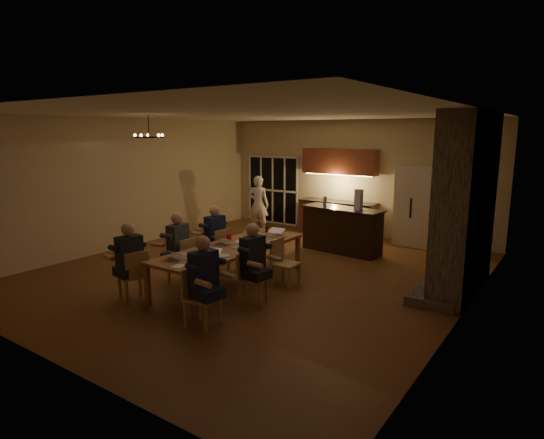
{
  "coord_description": "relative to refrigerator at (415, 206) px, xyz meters",
  "views": [
    {
      "loc": [
        5.38,
        -7.26,
        2.84
      ],
      "look_at": [
        0.15,
        0.3,
        1.08
      ],
      "focal_mm": 30.0,
      "sensor_mm": 36.0,
      "label": 1
    }
  ],
  "objects": [
    {
      "name": "bar_bottle",
      "position": [
        -1.67,
        -1.71,
        0.2
      ],
      "size": [
        0.08,
        0.08,
        0.24
      ],
      "primitive_type": "cylinder",
      "color": "#99999E",
      "rests_on": "bar_island"
    },
    {
      "name": "bar_island",
      "position": [
        -1.21,
        -1.69,
        -0.46
      ],
      "size": [
        2.06,
        0.91,
        1.08
      ],
      "primitive_type": "cube",
      "rotation": [
        0.0,
        0.0,
        -0.12
      ],
      "color": "black",
      "rests_on": "ground"
    },
    {
      "name": "mug_mid",
      "position": [
        -1.67,
        -4.56,
        -0.2
      ],
      "size": [
        0.08,
        0.08,
        0.1
      ],
      "primitive_type": "cylinder",
      "color": "white",
      "rests_on": "dining_table"
    },
    {
      "name": "can_silver",
      "position": [
        -1.79,
        -5.83,
        -0.19
      ],
      "size": [
        0.07,
        0.07,
        0.12
      ],
      "primitive_type": "cylinder",
      "color": "#B2B2B7",
      "rests_on": "dining_table"
    },
    {
      "name": "person_left_far",
      "position": [
        -2.73,
        -4.52,
        -0.31
      ],
      "size": [
        0.65,
        0.65,
        1.38
      ],
      "primitive_type": null,
      "rotation": [
        0.0,
        0.0,
        -1.65
      ],
      "color": "#1B2343",
      "rests_on": "ground"
    },
    {
      "name": "person_left_near",
      "position": [
        -2.67,
        -6.72,
        -0.31
      ],
      "size": [
        0.69,
        0.69,
        1.38
      ],
      "primitive_type": null,
      "rotation": [
        0.0,
        0.0,
        -1.74
      ],
      "color": "#22252C",
      "rests_on": "ground"
    },
    {
      "name": "bar_blender",
      "position": [
        -0.77,
        -1.76,
        0.32
      ],
      "size": [
        0.17,
        0.17,
        0.48
      ],
      "primitive_type": "cube",
      "rotation": [
        0.0,
        0.0,
        -0.12
      ],
      "color": "silver",
      "rests_on": "bar_island"
    },
    {
      "name": "notepad",
      "position": [
        -1.68,
        -6.56,
        -0.24
      ],
      "size": [
        0.2,
        0.25,
        0.01
      ],
      "primitive_type": "cube",
      "rotation": [
        0.0,
        0.0,
        0.18
      ],
      "color": "white",
      "rests_on": "dining_table"
    },
    {
      "name": "dining_table",
      "position": [
        -1.83,
        -5.09,
        -0.62
      ],
      "size": [
        1.1,
        3.3,
        0.75
      ],
      "primitive_type": "cube",
      "color": "#BC764B",
      "rests_on": "ground"
    },
    {
      "name": "chandelier",
      "position": [
        -3.94,
        -5.1,
        1.75
      ],
      "size": [
        0.6,
        0.6,
        0.03
      ],
      "primitive_type": "torus",
      "color": "black",
      "rests_on": "ceiling"
    },
    {
      "name": "mug_front",
      "position": [
        -1.94,
        -5.58,
        -0.2
      ],
      "size": [
        0.09,
        0.09,
        0.1
      ],
      "primitive_type": "cylinder",
      "color": "white",
      "rests_on": "dining_table"
    },
    {
      "name": "left_wall",
      "position": [
        -5.92,
        -4.15,
        0.6
      ],
      "size": [
        0.04,
        9.0,
        3.2
      ],
      "primitive_type": "cube",
      "color": "#C3B28A",
      "rests_on": "ground"
    },
    {
      "name": "chair_right_far",
      "position": [
        -0.95,
        -4.55,
        -0.55
      ],
      "size": [
        0.44,
        0.44,
        0.89
      ],
      "primitive_type": null,
      "rotation": [
        0.0,
        0.0,
        1.57
      ],
      "color": "tan",
      "rests_on": "ground"
    },
    {
      "name": "redcup_mid",
      "position": [
        -2.21,
        -4.69,
        -0.19
      ],
      "size": [
        0.09,
        0.09,
        0.12
      ],
      "primitive_type": "cylinder",
      "color": "red",
      "rests_on": "dining_table"
    },
    {
      "name": "standing_person",
      "position": [
        -4.12,
        -1.11,
        -0.18
      ],
      "size": [
        0.69,
        0.55,
        1.65
      ],
      "primitive_type": "imported",
      "rotation": [
        0.0,
        0.0,
        3.43
      ],
      "color": "white",
      "rests_on": "ground"
    },
    {
      "name": "person_left_mid",
      "position": [
        -2.72,
        -5.57,
        -0.31
      ],
      "size": [
        0.66,
        0.66,
        1.38
      ],
      "primitive_type": null,
      "rotation": [
        0.0,
        0.0,
        -1.46
      ],
      "color": "#383C43",
      "rests_on": "ground"
    },
    {
      "name": "chair_left_near",
      "position": [
        -2.73,
        -6.64,
        -0.55
      ],
      "size": [
        0.56,
        0.56,
        0.89
      ],
      "primitive_type": null,
      "rotation": [
        0.0,
        0.0,
        -1.91
      ],
      "color": "tan",
      "rests_on": "ground"
    },
    {
      "name": "plate_near",
      "position": [
        -1.5,
        -5.68,
        -0.24
      ],
      "size": [
        0.23,
        0.23,
        0.02
      ],
      "primitive_type": "cylinder",
      "color": "white",
      "rests_on": "dining_table"
    },
    {
      "name": "chair_right_mid",
      "position": [
        -0.91,
        -5.62,
        -0.55
      ],
      "size": [
        0.56,
        0.56,
        0.89
      ],
      "primitive_type": null,
      "rotation": [
        0.0,
        0.0,
        1.9
      ],
      "color": "tan",
      "rests_on": "ground"
    },
    {
      "name": "plate_far",
      "position": [
        -1.38,
        -4.34,
        -0.24
      ],
      "size": [
        0.22,
        0.22,
        0.02
      ],
      "primitive_type": "cylinder",
      "color": "white",
      "rests_on": "dining_table"
    },
    {
      "name": "mug_back",
      "position": [
        -2.15,
        -4.24,
        -0.2
      ],
      "size": [
        0.07,
        0.07,
        0.1
      ],
      "primitive_type": "cylinder",
      "color": "white",
      "rests_on": "dining_table"
    },
    {
      "name": "plate_left",
      "position": [
        -2.12,
        -6.0,
        -0.24
      ],
      "size": [
        0.22,
        0.22,
        0.02
      ],
      "primitive_type": "cylinder",
      "color": "white",
      "rests_on": "dining_table"
    },
    {
      "name": "back_wall",
      "position": [
        -1.9,
        0.37,
        0.6
      ],
      "size": [
        8.0,
        0.04,
        3.2
      ],
      "primitive_type": "cube",
      "color": "#C3B28A",
      "rests_on": "ground"
    },
    {
      "name": "refrigerator",
      "position": [
        0.0,
        0.0,
        0.0
      ],
      "size": [
        0.9,
        0.68,
        2.0
      ],
      "primitive_type": "cube",
      "color": "beige",
      "rests_on": "ground"
    },
    {
      "name": "laptop_c",
      "position": [
        -2.07,
        -4.97,
        -0.14
      ],
      "size": [
        0.32,
        0.28,
        0.23
      ],
      "primitive_type": null,
      "rotation": [
        0.0,
        0.0,
        3.13
      ],
      "color": "silver",
      "rests_on": "dining_table"
    },
    {
      "name": "laptop_e",
      "position": [
        -2.02,
        -3.99,
        -0.14
      ],
      "size": [
        0.32,
        0.28,
        0.23
      ],
      "primitive_type": null,
      "rotation": [
        0.0,
        0.0,
        3.15
      ],
      "color": "silver",
      "rests_on": "dining_table"
    },
    {
      "name": "laptop_b",
      "position": [
        -1.53,
        -6.0,
        -0.14
      ],
      "size": [
        0.4,
        0.38,
        0.23
      ],
      "primitive_type": null,
      "rotation": [
        0.0,
        0.0,
        0.37
      ],
      "color": "silver",
      "rests_on": "dining_table"
    },
    {
      "name": "redcup_far",
      "position": [
        -1.66,
        -3.75,
        -0.19
      ],
      "size": [
        0.09,
        0.09,
        0.12
      ],
      "primitive_type": "cylinder",
      "color": "red",
      "rests_on": "dining_table"
    },
    {
      "name": "laptop_f",
      "position": [
        -1.59,
        -4.01,
        -0.14
      ],
      "size": [
        0.35,
        0.32,
        0.23
      ],
      "primitive_type": null,
      "rotation": [
        0.0,
        0.0,
        0.13
      ],
      "color": "silver",
      "rests_on": "dining_table"
    },
    {
      "name": "chair_left_mid",
      "position": [
        -2.7,
        -5.51,
        -0.55
      ],
      "size": [
        0.44,
        0.44,
        0.89
      ],
      "primitive_type": null,
      "rotation": [
        0.0,
        0.0,
        -1.58
      ],
      "color": "tan",
      "rests_on": "ground"
    },
    {
      "name": "floor",
      "position": [
        -1.9,
        -4.15,
        -1.0
      ],
      "size": [
        9.0,
        9.0,
        0.0
      ],
      "primitive_type": "plane",
      "color": "brown",
      "rests_on": "ground"
    },
    {
      "name": "ceiling",
      "position": [
        -1.9,
        -4.15,
        2.22
      ],
      "size": [
        8.0,
        9.0,
        0.04
      ],
      "primitive_type": "cube",
      "color": "white",
      "rests_on": "back_wall"
    },
    {
      "name": "chair_left_far",
      "position": [
        -2.71,
        -4.52,
        -0.55
      ],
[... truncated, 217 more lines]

